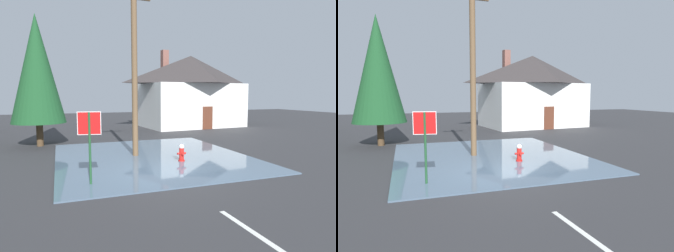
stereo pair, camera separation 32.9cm
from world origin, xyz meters
TOP-DOWN VIEW (x-y plane):
  - ground_plane at (0.00, 0.00)m, footprint 80.00×80.00m
  - flood_puddle at (0.24, 2.94)m, footprint 8.84×9.97m
  - lane_stop_bar at (-0.39, -1.69)m, footprint 3.45×0.59m
  - lane_center_stripe at (-0.03, -5.53)m, footprint 0.23×2.85m
  - stop_sign_near at (-3.03, -0.65)m, footprint 0.76×0.16m
  - fire_hydrant at (1.17, 1.47)m, footprint 0.41×0.35m
  - utility_pole at (-0.48, 3.38)m, footprint 1.60×0.28m
  - house at (7.99, 15.32)m, footprint 10.20×7.29m
  - pine_tree_mid_left at (-5.02, 8.21)m, footprint 3.05×3.05m

SIDE VIEW (x-z plane):
  - ground_plane at x=0.00m, z-range -0.10..0.00m
  - lane_stop_bar at x=-0.39m, z-range 0.00..0.01m
  - lane_center_stripe at x=-0.03m, z-range 0.00..0.01m
  - flood_puddle at x=0.24m, z-range 0.00..0.05m
  - fire_hydrant at x=1.17m, z-range -0.01..0.81m
  - stop_sign_near at x=-3.03m, z-range 0.54..3.01m
  - house at x=7.99m, z-range -0.13..7.07m
  - utility_pole at x=-0.48m, z-range 0.17..8.29m
  - pine_tree_mid_left at x=-5.02m, z-range 0.67..8.30m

